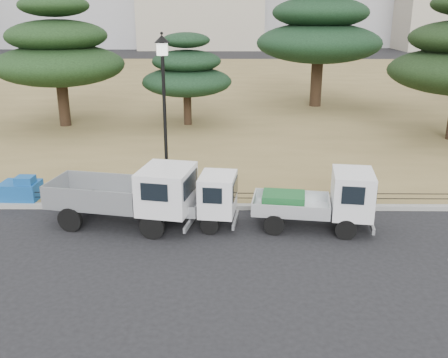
{
  "coord_description": "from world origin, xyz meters",
  "views": [
    {
      "loc": [
        0.19,
        -13.53,
        6.53
      ],
      "look_at": [
        0.0,
        2.0,
        1.3
      ],
      "focal_mm": 40.0,
      "sensor_mm": 36.0,
      "label": 1
    }
  ],
  "objects_px": {
    "truck_large": "(130,193)",
    "tarp_pile": "(21,189)",
    "truck_kei_rear": "(322,200)",
    "truck_kei_front": "(193,200)",
    "street_lamp": "(164,93)"
  },
  "relations": [
    {
      "from": "truck_large",
      "to": "truck_kei_rear",
      "type": "height_order",
      "value": "truck_large"
    },
    {
      "from": "street_lamp",
      "to": "tarp_pile",
      "type": "bearing_deg",
      "value": 177.73
    },
    {
      "from": "truck_large",
      "to": "street_lamp",
      "type": "distance_m",
      "value": 3.48
    },
    {
      "from": "truck_large",
      "to": "truck_kei_rear",
      "type": "distance_m",
      "value": 6.02
    },
    {
      "from": "truck_large",
      "to": "tarp_pile",
      "type": "height_order",
      "value": "truck_large"
    },
    {
      "from": "street_lamp",
      "to": "truck_kei_front",
      "type": "bearing_deg",
      "value": -59.02
    },
    {
      "from": "street_lamp",
      "to": "truck_kei_rear",
      "type": "bearing_deg",
      "value": -20.44
    },
    {
      "from": "truck_kei_front",
      "to": "tarp_pile",
      "type": "relative_size",
      "value": 2.52
    },
    {
      "from": "truck_large",
      "to": "truck_kei_rear",
      "type": "relative_size",
      "value": 1.26
    },
    {
      "from": "truck_kei_rear",
      "to": "truck_kei_front",
      "type": "bearing_deg",
      "value": -174.85
    },
    {
      "from": "truck_large",
      "to": "tarp_pile",
      "type": "xyz_separation_m",
      "value": [
        -4.31,
        1.92,
        -0.61
      ]
    },
    {
      "from": "truck_kei_front",
      "to": "street_lamp",
      "type": "relative_size",
      "value": 0.6
    },
    {
      "from": "truck_large",
      "to": "truck_kei_rear",
      "type": "xyz_separation_m",
      "value": [
        6.02,
        -0.17,
        -0.15
      ]
    },
    {
      "from": "truck_kei_rear",
      "to": "tarp_pile",
      "type": "height_order",
      "value": "truck_kei_rear"
    },
    {
      "from": "truck_large",
      "to": "street_lamp",
      "type": "bearing_deg",
      "value": 71.78
    }
  ]
}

